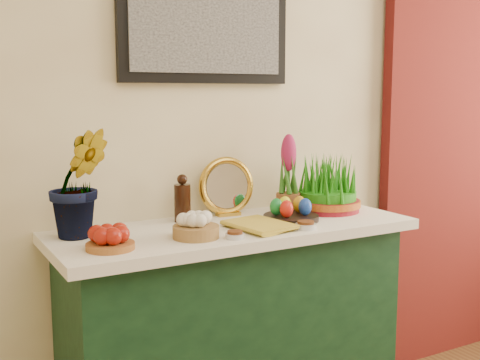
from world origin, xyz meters
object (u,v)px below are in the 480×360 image
hyacinth_green (79,165)px  mirror (227,187)px  sideboard (234,339)px  book (240,228)px  wheatgrass_sabzeh (327,188)px

hyacinth_green → mirror: (0.63, 0.09, -0.14)m
sideboard → hyacinth_green: bearing=171.0°
mirror → book: (-0.11, -0.30, -0.10)m
book → wheatgrass_sabzeh: bearing=9.1°
hyacinth_green → mirror: hyacinth_green is taller
mirror → book: mirror is taller
sideboard → book: size_ratio=5.29×
sideboard → book: bearing=-108.9°
hyacinth_green → book: size_ratio=2.07×
hyacinth_green → mirror: bearing=10.8°
mirror → wheatgrass_sabzeh: (0.42, -0.14, -0.02)m
sideboard → wheatgrass_sabzeh: 0.74m
mirror → wheatgrass_sabzeh: mirror is taller
book → wheatgrass_sabzeh: wheatgrass_sabzeh is taller
hyacinth_green → book: 0.61m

